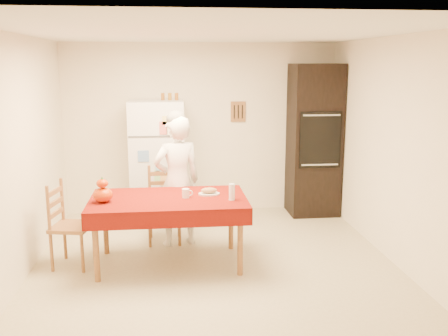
{
  "coord_description": "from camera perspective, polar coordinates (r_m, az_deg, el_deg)",
  "views": [
    {
      "loc": [
        -0.47,
        -5.1,
        2.2
      ],
      "look_at": [
        0.11,
        0.2,
        1.08
      ],
      "focal_mm": 40.0,
      "sensor_mm": 36.0,
      "label": 1
    }
  ],
  "objects": [
    {
      "name": "spice_jar_mid",
      "position": [
        7.05,
        -6.21,
        8.13
      ],
      "size": [
        0.05,
        0.05,
        0.1
      ],
      "primitive_type": "cylinder",
      "color": "#8E5D19",
      "rests_on": "refrigerator"
    },
    {
      "name": "pumpkin_upper",
      "position": [
        5.39,
        -13.75,
        -1.72
      ],
      "size": [
        0.12,
        0.12,
        0.09
      ],
      "primitive_type": "ellipsoid",
      "color": "#DD3F05",
      "rests_on": "pumpkin_lower"
    },
    {
      "name": "seated_woman",
      "position": [
        6.07,
        -5.37,
        -1.54
      ],
      "size": [
        0.67,
        0.53,
        1.6
      ],
      "primitive_type": "imported",
      "rotation": [
        0.0,
        0.0,
        3.43
      ],
      "color": "white",
      "rests_on": "floor"
    },
    {
      "name": "oven_cabinet",
      "position": [
        7.42,
        10.24,
        3.14
      ],
      "size": [
        0.7,
        0.62,
        2.2
      ],
      "color": "black",
      "rests_on": "floor"
    },
    {
      "name": "spice_jar_left",
      "position": [
        7.05,
        -7.01,
        8.11
      ],
      "size": [
        0.05,
        0.05,
        0.1
      ],
      "primitive_type": "cylinder",
      "color": "brown",
      "rests_on": "refrigerator"
    },
    {
      "name": "floor",
      "position": [
        5.58,
        -0.95,
        -11.37
      ],
      "size": [
        4.5,
        4.5,
        0.0
      ],
      "primitive_type": "plane",
      "color": "tan",
      "rests_on": "ground"
    },
    {
      "name": "room_shell",
      "position": [
        5.16,
        -1.01,
        5.43
      ],
      "size": [
        4.02,
        4.52,
        2.51
      ],
      "color": "white",
      "rests_on": "ground"
    },
    {
      "name": "chair_left",
      "position": [
        5.75,
        -17.61,
        -5.84
      ],
      "size": [
        0.48,
        0.49,
        0.95
      ],
      "rotation": [
        0.0,
        0.0,
        1.37
      ],
      "color": "brown",
      "rests_on": "floor"
    },
    {
      "name": "bread_plate",
      "position": [
        5.58,
        -1.72,
        -2.98
      ],
      "size": [
        0.24,
        0.24,
        0.02
      ],
      "primitive_type": "cylinder",
      "color": "silver",
      "rests_on": "dining_table"
    },
    {
      "name": "chair_far",
      "position": [
        6.31,
        -6.85,
        -3.8
      ],
      "size": [
        0.42,
        0.4,
        0.95
      ],
      "rotation": [
        0.0,
        0.0,
        0.0
      ],
      "color": "brown",
      "rests_on": "floor"
    },
    {
      "name": "spice_jar_right",
      "position": [
        7.05,
        -5.44,
        8.14
      ],
      "size": [
        0.05,
        0.05,
        0.1
      ],
      "primitive_type": "cylinder",
      "color": "brown",
      "rests_on": "refrigerator"
    },
    {
      "name": "pumpkin_lower",
      "position": [
        5.42,
        -13.68,
        -3.01
      ],
      "size": [
        0.21,
        0.21,
        0.16
      ],
      "primitive_type": "ellipsoid",
      "color": "#E64F05",
      "rests_on": "dining_table"
    },
    {
      "name": "bread_loaf",
      "position": [
        5.57,
        -1.72,
        -2.57
      ],
      "size": [
        0.18,
        0.1,
        0.06
      ],
      "primitive_type": "ellipsoid",
      "color": "#9A794C",
      "rests_on": "bread_plate"
    },
    {
      "name": "dining_table",
      "position": [
        5.5,
        -6.37,
        -4.11
      ],
      "size": [
        1.7,
        1.0,
        0.76
      ],
      "color": "brown",
      "rests_on": "floor"
    },
    {
      "name": "wine_glass",
      "position": [
        5.35,
        0.91,
        -2.75
      ],
      "size": [
        0.07,
        0.07,
        0.18
      ],
      "primitive_type": "cylinder",
      "color": "white",
      "rests_on": "dining_table"
    },
    {
      "name": "coffee_mug",
      "position": [
        5.46,
        -4.4,
        -2.9
      ],
      "size": [
        0.08,
        0.08,
        0.1
      ],
      "primitive_type": "cylinder",
      "color": "white",
      "rests_on": "dining_table"
    },
    {
      "name": "refrigerator",
      "position": [
        7.11,
        -7.62,
        0.81
      ],
      "size": [
        0.75,
        0.74,
        1.7
      ],
      "color": "white",
      "rests_on": "floor"
    }
  ]
}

